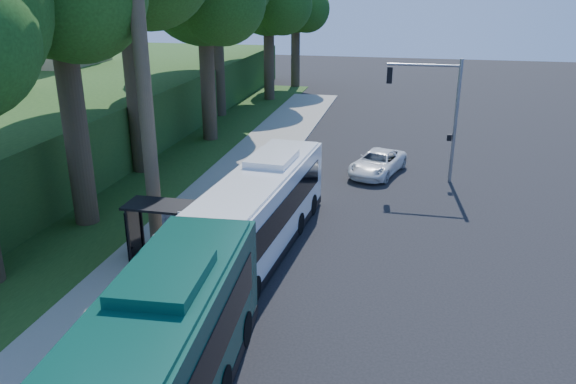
# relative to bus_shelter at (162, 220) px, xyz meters

# --- Properties ---
(ground) EXTENTS (140.00, 140.00, 0.00)m
(ground) POSITION_rel_bus_shelter_xyz_m (7.26, 2.86, -1.81)
(ground) COLOR black
(ground) RESTS_ON ground
(sidewalk) EXTENTS (4.50, 70.00, 0.12)m
(sidewalk) POSITION_rel_bus_shelter_xyz_m (-0.04, 2.86, -1.75)
(sidewalk) COLOR gray
(sidewalk) RESTS_ON ground
(red_curb) EXTENTS (0.25, 30.00, 0.13)m
(red_curb) POSITION_rel_bus_shelter_xyz_m (2.26, -1.14, -1.74)
(red_curb) COLOR maroon
(red_curb) RESTS_ON ground
(grass_verge) EXTENTS (8.00, 70.00, 0.06)m
(grass_verge) POSITION_rel_bus_shelter_xyz_m (-5.74, 7.86, -1.78)
(grass_verge) COLOR #234719
(grass_verge) RESTS_ON ground
(bus_shelter) EXTENTS (3.20, 1.51, 2.55)m
(bus_shelter) POSITION_rel_bus_shelter_xyz_m (0.00, 0.00, 0.00)
(bus_shelter) COLOR black
(bus_shelter) RESTS_ON ground
(stop_sign_pole) EXTENTS (0.35, 0.06, 3.17)m
(stop_sign_pole) POSITION_rel_bus_shelter_xyz_m (1.86, -2.14, 0.28)
(stop_sign_pole) COLOR gray
(stop_sign_pole) RESTS_ON ground
(traffic_signal_pole) EXTENTS (4.10, 0.30, 7.00)m
(traffic_signal_pole) POSITION_rel_bus_shelter_xyz_m (11.04, 12.86, 2.62)
(traffic_signal_pole) COLOR gray
(traffic_signal_pole) RESTS_ON ground
(hillside_backdrop) EXTENTS (24.00, 60.00, 8.80)m
(hillside_backdrop) POSITION_rel_bus_shelter_xyz_m (-19.04, 17.96, 0.63)
(hillside_backdrop) COLOR #234719
(hillside_backdrop) RESTS_ON ground
(tree_5) EXTENTS (7.35, 7.00, 12.86)m
(tree_5) POSITION_rel_bus_shelter_xyz_m (-3.16, 42.84, 7.16)
(tree_5) COLOR #382B1E
(tree_5) RESTS_ON ground
(white_bus) EXTENTS (3.52, 12.55, 3.69)m
(white_bus) POSITION_rel_bus_shelter_xyz_m (3.56, 1.74, -0.00)
(white_bus) COLOR white
(white_bus) RESTS_ON ground
(pickup) EXTENTS (3.62, 5.45, 1.39)m
(pickup) POSITION_rel_bus_shelter_xyz_m (7.84, 13.34, -1.11)
(pickup) COLOR white
(pickup) RESTS_ON ground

